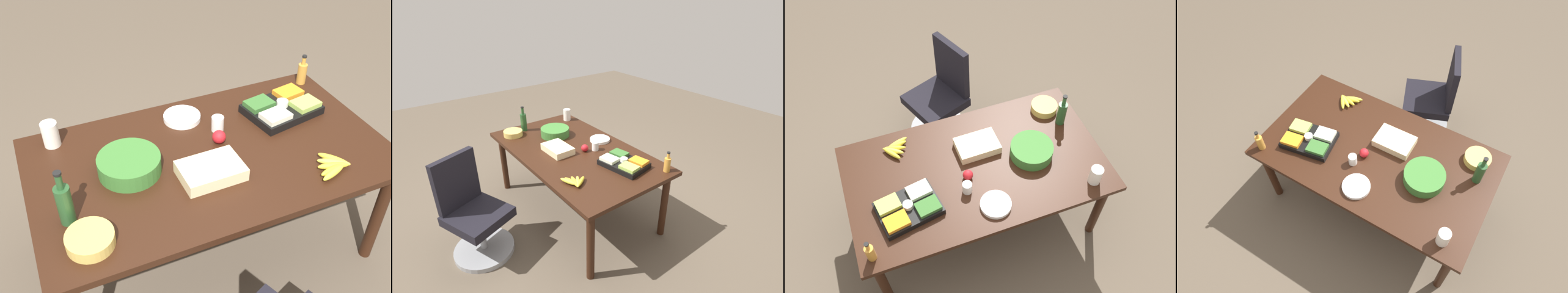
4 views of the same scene
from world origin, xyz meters
TOP-DOWN VIEW (x-y plane):
  - ground_plane at (0.00, 0.00)m, footprint 10.00×10.00m
  - conference_table at (0.00, 0.00)m, footprint 1.93×1.10m
  - chip_bowl at (0.73, 0.36)m, footprint 0.22×0.22m
  - sheet_cake at (0.07, 0.16)m, footprint 0.32×0.23m
  - veggie_tray at (-0.56, -0.18)m, footprint 0.46×0.37m
  - salad_bowl at (0.44, -0.03)m, footprint 0.41×0.41m
  - paper_plate_stack at (0.02, -0.36)m, footprint 0.24×0.24m
  - apple_red at (-0.09, -0.07)m, footprint 0.09×0.09m
  - banana_bunch at (-0.53, 0.37)m, footprint 0.22×0.21m
  - mayo_jar at (0.76, -0.41)m, footprint 0.11×0.11m
  - wine_bottle at (0.79, 0.18)m, footprint 0.08×0.08m
  - paper_cup at (-0.13, -0.18)m, footprint 0.08×0.08m
  - dressing_bottle at (-0.87, -0.44)m, footprint 0.07×0.07m

SIDE VIEW (x-z plane):
  - ground_plane at x=0.00m, z-range 0.00..0.00m
  - conference_table at x=0.00m, z-range 0.30..1.06m
  - paper_plate_stack at x=0.02m, z-range 0.75..0.78m
  - banana_bunch at x=-0.53m, z-range 0.76..0.80m
  - chip_bowl at x=0.73m, z-range 0.75..0.82m
  - sheet_cake at x=0.07m, z-range 0.75..0.82m
  - veggie_tray at x=-0.56m, z-range 0.75..0.83m
  - apple_red at x=-0.09m, z-range 0.75..0.83m
  - paper_cup at x=-0.13m, z-range 0.75..0.84m
  - salad_bowl at x=0.44m, z-range 0.75..0.85m
  - mayo_jar at x=0.76m, z-range 0.75..0.90m
  - dressing_bottle at x=-0.87m, z-range 0.73..0.93m
  - wine_bottle at x=0.79m, z-range 0.72..1.02m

